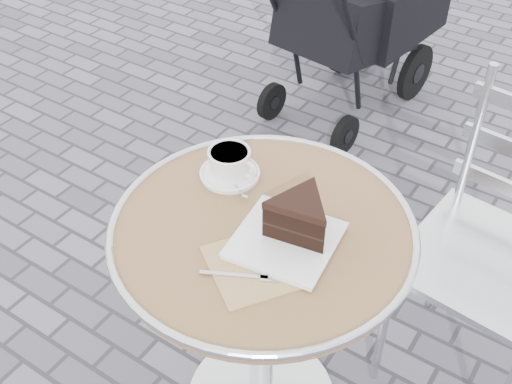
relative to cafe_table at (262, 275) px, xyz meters
The scene contains 4 objects.
cafe_table is the anchor object (origin of this frame).
cappuccino_set 0.28m from the cafe_table, 146.64° to the left, with size 0.16×0.15×0.08m.
cake_plate_set 0.23m from the cafe_table, ahead, with size 0.28×0.37×0.12m.
baby_stroller 1.73m from the cafe_table, 108.29° to the left, with size 0.57×1.04×1.04m.
Camera 1 is at (0.58, -0.90, 1.76)m, focal length 45.00 mm.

